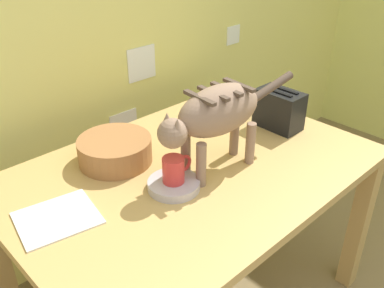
% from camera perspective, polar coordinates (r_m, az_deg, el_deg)
% --- Properties ---
extents(wall_rear, '(4.87, 0.11, 2.50)m').
position_cam_1_polar(wall_rear, '(2.00, -13.54, 18.10)').
color(wall_rear, '#E3DD73').
rests_on(wall_rear, ground_plane).
extents(dining_table, '(1.38, 0.95, 0.75)m').
position_cam_1_polar(dining_table, '(1.66, -0.00, -5.58)').
color(dining_table, tan).
rests_on(dining_table, ground_plane).
extents(cat, '(0.63, 0.18, 0.33)m').
position_cam_1_polar(cat, '(1.49, 3.36, 4.06)').
color(cat, '#896C56').
rests_on(cat, dining_table).
extents(saucer_bowl, '(0.18, 0.18, 0.03)m').
position_cam_1_polar(saucer_bowl, '(1.49, -2.46, -5.48)').
color(saucer_bowl, '#B6ADB5').
rests_on(saucer_bowl, dining_table).
extents(coffee_mug, '(0.12, 0.08, 0.09)m').
position_cam_1_polar(coffee_mug, '(1.46, -2.39, -3.42)').
color(coffee_mug, red).
rests_on(coffee_mug, saucer_bowl).
extents(magazine, '(0.28, 0.25, 0.01)m').
position_cam_1_polar(magazine, '(1.43, -17.63, -9.44)').
color(magazine, silver).
rests_on(magazine, dining_table).
extents(book_stack, '(0.20, 0.15, 0.06)m').
position_cam_1_polar(book_stack, '(2.03, 3.37, 5.02)').
color(book_stack, '#8B449B').
rests_on(book_stack, dining_table).
extents(wicker_basket, '(0.28, 0.28, 0.10)m').
position_cam_1_polar(wicker_basket, '(1.65, -10.29, -0.78)').
color(wicker_basket, '#9C6638').
rests_on(wicker_basket, dining_table).
extents(toaster, '(0.12, 0.20, 0.18)m').
position_cam_1_polar(toaster, '(1.91, 11.61, 4.57)').
color(toaster, black).
rests_on(toaster, dining_table).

